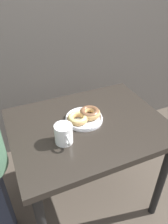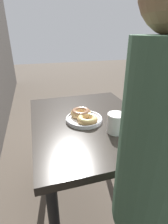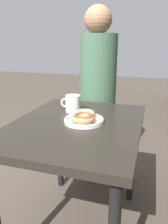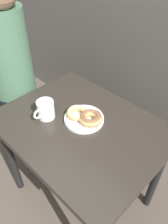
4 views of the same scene
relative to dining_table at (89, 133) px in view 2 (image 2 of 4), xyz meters
The scene contains 5 objects.
ground_plane 0.73m from the dining_table, 90.00° to the right, with size 14.00×14.00×0.00m, color #4C4238.
dining_table is the anchor object (origin of this frame).
donut_plate 0.13m from the dining_table, 102.57° to the left, with size 0.26×0.22×0.06m.
coffee_mug 0.26m from the dining_table, 153.29° to the right, with size 0.10×0.13×0.11m.
person_figure 0.65m from the dining_table, behind, with size 0.36×0.29×1.44m.
Camera 2 is at (-0.93, 0.65, 1.25)m, focal length 28.00 mm.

